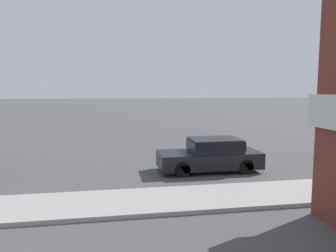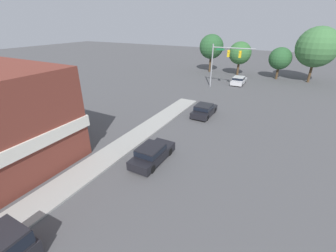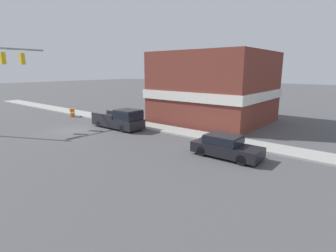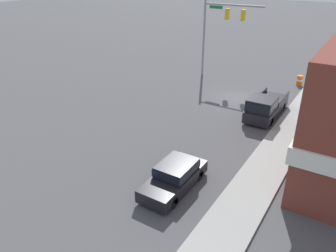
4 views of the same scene
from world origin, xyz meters
The scene contains 6 objects.
ground_plane centered at (0.00, 0.00, 0.00)m, with size 200.00×200.00×0.00m, color #4C4C4F.
sidewalk_curb centered at (-5.70, 0.00, 0.07)m, with size 2.40×60.00×0.14m.
near_signal_assembly centered at (4.24, -4.85, 5.67)m, with size 6.24×0.49×7.95m.
car_lead centered at (-2.06, 14.36, 0.76)m, with size 1.82×4.48×1.45m.
pickup_truck_parked centered at (-3.31, 2.79, 0.95)m, with size 1.99×5.61×1.95m.
construction_barrel centered at (-3.90, -6.81, 0.52)m, with size 0.58×0.58×1.02m.
Camera 4 is at (-9.50, 26.87, 10.84)m, focal length 35.00 mm.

